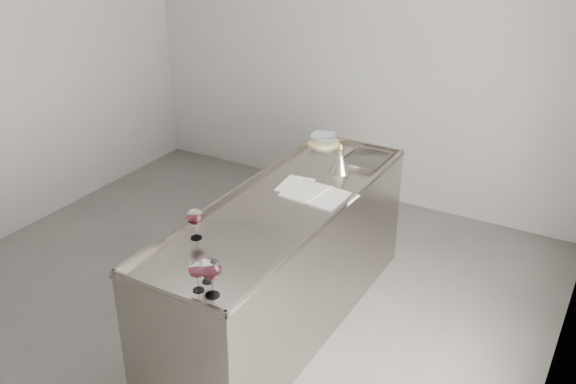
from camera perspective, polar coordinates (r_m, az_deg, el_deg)
The scene contains 11 objects.
room_shell at distance 4.06m, azimuth -8.68°, elevation 4.75°, with size 4.54×5.04×2.84m.
counter at distance 4.44m, azimuth -0.34°, elevation -6.39°, with size 0.77×2.42×0.97m.
wine_glass_left at distance 3.78m, azimuth -8.27°, elevation -2.25°, with size 0.10×0.10×0.19m.
wine_glass_middle at distance 3.31m, azimuth -8.08°, elevation -6.90°, with size 0.09×0.09×0.17m.
wine_glass_right at distance 3.25m, azimuth -6.85°, elevation -6.93°, with size 0.11×0.11×0.21m.
wine_glass_small at distance 3.39m, azimuth -7.28°, elevation -6.50°, with size 0.07×0.07×0.14m.
notebook at distance 4.30m, azimuth 2.76°, elevation -0.30°, with size 0.48×0.36×0.02m.
loose_paper_top at distance 4.46m, azimuth 0.66°, elevation 0.65°, with size 0.20×0.29×0.00m, color silver.
trivet at distance 5.18m, azimuth 3.19°, elevation 4.43°, with size 0.26×0.26×0.02m, color beige.
ceramic_bowl at distance 5.17m, azimuth 3.20°, elevation 4.80°, with size 0.21×0.21×0.05m, color gray.
wine_funnel at distance 4.65m, azimuth 4.66°, elevation 2.56°, with size 0.16×0.16×0.23m.
Camera 1 is at (2.39, -2.94, 2.84)m, focal length 40.00 mm.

